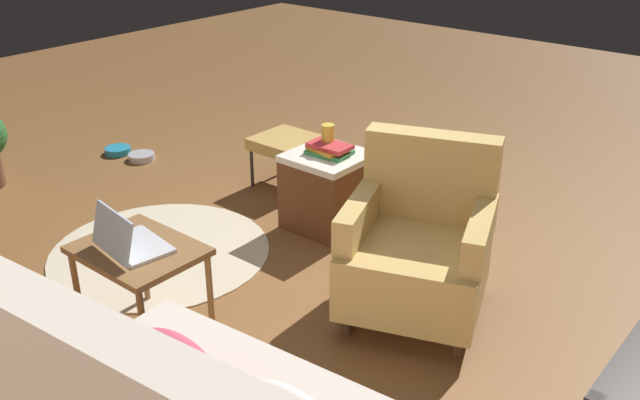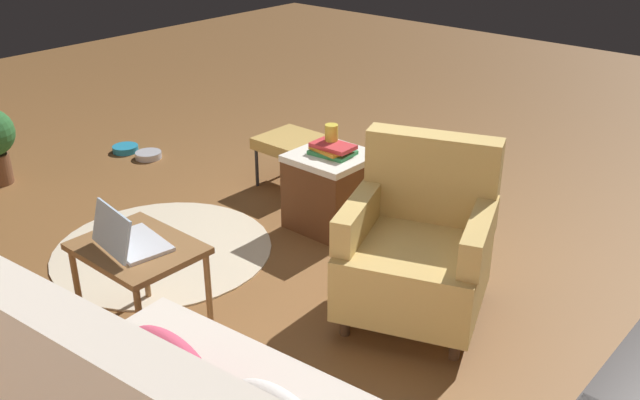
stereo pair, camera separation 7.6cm
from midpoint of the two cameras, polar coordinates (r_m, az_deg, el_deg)
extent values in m
plane|color=brown|center=(4.16, 2.66, -4.00)|extent=(12.00, 12.00, 0.00)
ellipsoid|color=#DB4C6B|center=(2.36, -11.28, -13.30)|extent=(0.40, 0.15, 0.28)
cube|color=tan|center=(3.47, 8.27, -5.71)|extent=(0.85, 0.85, 0.32)
cube|color=tan|center=(3.54, 9.67, 1.85)|extent=(0.67, 0.36, 0.45)
cube|color=tan|center=(3.41, 3.79, -1.28)|extent=(0.29, 0.56, 0.18)
cube|color=tan|center=(3.31, 13.43, -2.81)|extent=(0.29, 0.56, 0.18)
cylinder|color=#3F2819|center=(3.42, 2.68, -10.12)|extent=(0.05, 0.05, 0.10)
cylinder|color=#3F2819|center=(3.34, 11.52, -11.77)|extent=(0.05, 0.05, 0.10)
cylinder|color=#3F2819|center=(3.85, 5.12, -5.82)|extent=(0.05, 0.05, 0.10)
cylinder|color=#3F2819|center=(3.77, 12.92, -7.15)|extent=(0.05, 0.05, 0.10)
cube|color=black|center=(3.03, 24.97, -12.99)|extent=(0.05, 0.05, 0.55)
cube|color=olive|center=(3.31, -13.96, -3.83)|extent=(0.56, 0.44, 0.03)
cylinder|color=olive|center=(3.35, -8.36, -7.66)|extent=(0.03, 0.03, 0.45)
cylinder|color=olive|center=(3.70, -13.50, -4.76)|extent=(0.03, 0.03, 0.45)
cylinder|color=olive|center=(3.16, -13.60, -10.36)|extent=(0.03, 0.03, 0.45)
cylinder|color=olive|center=(3.53, -18.46, -6.98)|extent=(0.03, 0.03, 0.45)
cube|color=silver|center=(3.29, -14.01, -3.46)|extent=(0.35, 0.27, 0.02)
cube|color=silver|center=(3.21, -15.93, -2.42)|extent=(0.33, 0.11, 0.20)
cube|color=brown|center=(4.33, 1.39, 0.56)|extent=(0.44, 0.44, 0.44)
cube|color=silver|center=(4.24, 1.43, 3.50)|extent=(0.45, 0.45, 0.04)
cube|color=#338C4C|center=(4.22, 1.54, 3.87)|extent=(0.27, 0.21, 0.02)
cube|color=orange|center=(4.22, 1.34, 4.13)|extent=(0.24, 0.18, 0.02)
cube|color=red|center=(4.21, 1.59, 4.41)|extent=(0.26, 0.16, 0.02)
cylinder|color=yellow|center=(4.24, 1.45, 5.49)|extent=(0.08, 0.08, 0.10)
cube|color=#262628|center=(4.35, 1.09, 4.51)|extent=(0.08, 0.17, 0.02)
cube|color=tan|center=(4.87, -1.94, 4.69)|extent=(0.40, 0.40, 0.08)
cylinder|color=#262628|center=(4.95, 0.87, 2.81)|extent=(0.02, 0.02, 0.28)
cylinder|color=#262628|center=(5.16, -2.02, 3.75)|extent=(0.02, 0.02, 0.28)
cylinder|color=#262628|center=(4.72, -1.80, 1.62)|extent=(0.02, 0.02, 0.28)
cylinder|color=#262628|center=(4.94, -4.70, 2.65)|extent=(0.02, 0.02, 0.28)
cylinder|color=beige|center=(4.23, -12.13, -3.96)|extent=(1.27, 1.27, 0.01)
cylinder|color=silver|center=(5.60, -13.36, 3.56)|extent=(0.20, 0.20, 0.05)
cylinder|color=teal|center=(5.78, -15.14, 4.03)|extent=(0.20, 0.20, 0.05)
camera|label=1|loc=(0.04, -89.37, 0.30)|focal=39.45mm
camera|label=2|loc=(0.04, 90.63, -0.30)|focal=39.45mm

